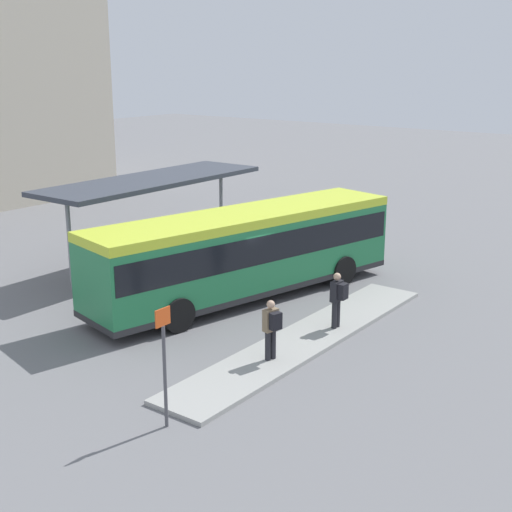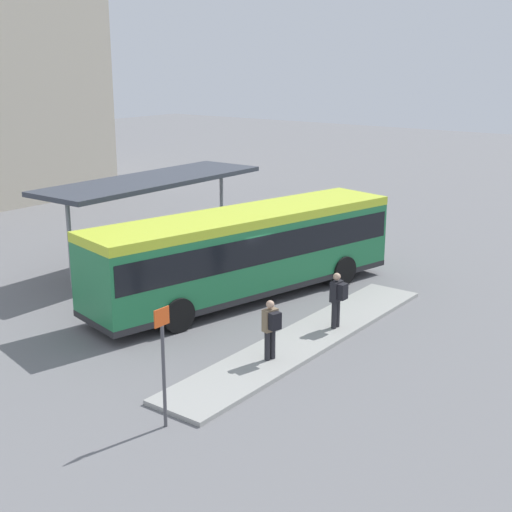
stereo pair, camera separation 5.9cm
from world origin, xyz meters
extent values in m
plane|color=slate|center=(0.00, 0.00, 0.00)|extent=(120.00, 120.00, 0.00)
cube|color=#9E9E99|center=(-2.02, -3.80, 0.06)|extent=(11.35, 1.80, 0.12)
cube|color=#237A47|center=(0.00, 0.00, 1.67)|extent=(11.81, 4.99, 2.65)
cube|color=#C6DB33|center=(0.00, 0.00, 2.85)|extent=(11.84, 5.01, 0.30)
cube|color=black|center=(0.00, 0.00, 1.99)|extent=(11.60, 4.97, 0.93)
cube|color=black|center=(5.61, -1.29, 1.99)|extent=(0.59, 2.22, 1.02)
cube|color=#28282B|center=(0.00, 0.00, 0.45)|extent=(11.83, 5.00, 0.20)
cylinder|color=black|center=(3.76, 0.35, 0.54)|extent=(1.11, 0.51, 1.08)
cylinder|color=black|center=(3.23, -1.95, 0.54)|extent=(1.11, 0.51, 1.08)
cylinder|color=black|center=(-3.23, 1.95, 0.54)|extent=(1.11, 0.51, 1.08)
cylinder|color=black|center=(-3.76, -0.35, 0.54)|extent=(1.11, 0.51, 1.08)
cylinder|color=#232328|center=(-4.03, -3.86, 0.53)|extent=(0.15, 0.15, 0.82)
cylinder|color=#232328|center=(-3.85, -3.91, 0.53)|extent=(0.15, 0.15, 0.82)
cube|color=#7A664C|center=(-3.94, -3.89, 1.24)|extent=(0.45, 0.32, 0.61)
cube|color=black|center=(-4.00, -4.09, 1.27)|extent=(0.35, 0.27, 0.46)
sphere|color=tan|center=(-3.94, -3.89, 1.68)|extent=(0.22, 0.22, 0.22)
cylinder|color=#232328|center=(-0.95, -4.08, 0.54)|extent=(0.16, 0.16, 0.84)
cylinder|color=#232328|center=(-0.76, -4.08, 0.54)|extent=(0.16, 0.16, 0.84)
cube|color=black|center=(-0.86, -4.08, 1.27)|extent=(0.42, 0.23, 0.63)
cube|color=black|center=(-0.86, -4.30, 1.30)|extent=(0.32, 0.21, 0.48)
sphere|color=tan|center=(-0.86, -4.08, 1.72)|extent=(0.23, 0.23, 0.23)
torus|color=black|center=(9.01, 1.87, 0.34)|extent=(0.14, 0.69, 0.69)
torus|color=black|center=(8.88, 0.94, 0.34)|extent=(0.14, 0.69, 0.69)
cylinder|color=gold|center=(8.95, 1.41, 0.57)|extent=(0.14, 0.73, 0.04)
cylinder|color=gold|center=(8.92, 1.24, 0.51)|extent=(0.04, 0.04, 0.34)
cube|color=black|center=(8.92, 1.24, 0.68)|extent=(0.09, 0.19, 0.04)
cylinder|color=gold|center=(9.00, 1.78, 0.65)|extent=(0.48, 0.10, 0.03)
torus|color=black|center=(9.00, 2.79, 0.37)|extent=(0.17, 0.75, 0.75)
torus|color=black|center=(9.16, 1.78, 0.37)|extent=(0.17, 0.75, 0.75)
cylinder|color=silver|center=(9.08, 2.28, 0.62)|extent=(0.16, 0.79, 0.04)
cylinder|color=silver|center=(9.11, 2.10, 0.56)|extent=(0.04, 0.04, 0.37)
cube|color=black|center=(9.11, 2.10, 0.74)|extent=(0.10, 0.19, 0.04)
cylinder|color=silver|center=(9.01, 2.69, 0.71)|extent=(0.48, 0.11, 0.03)
torus|color=black|center=(9.08, 2.69, 0.34)|extent=(0.16, 0.69, 0.70)
torus|color=black|center=(8.92, 3.62, 0.34)|extent=(0.16, 0.69, 0.70)
cylinder|color=red|center=(9.00, 3.16, 0.57)|extent=(0.16, 0.73, 0.04)
cylinder|color=red|center=(8.97, 3.32, 0.51)|extent=(0.04, 0.04, 0.34)
cube|color=black|center=(8.97, 3.32, 0.68)|extent=(0.10, 0.19, 0.04)
cylinder|color=red|center=(9.07, 2.79, 0.65)|extent=(0.48, 0.11, 0.03)
cube|color=#383D47|center=(1.26, 5.59, 3.34)|extent=(9.82, 3.03, 0.18)
cylinder|color=gray|center=(-2.91, 5.59, 1.62)|extent=(0.16, 0.16, 3.25)
cylinder|color=gray|center=(5.44, 5.59, 1.62)|extent=(0.16, 0.16, 3.25)
cylinder|color=slate|center=(-2.15, 2.79, 0.30)|extent=(0.87, 0.87, 0.60)
sphere|color=#235B28|center=(-2.15, 2.79, 0.97)|extent=(1.00, 1.00, 1.00)
cylinder|color=slate|center=(2.17, 3.17, 0.32)|extent=(0.87, 0.87, 0.65)
sphere|color=#235B28|center=(2.17, 3.17, 1.03)|extent=(1.00, 1.00, 1.00)
cylinder|color=#4C4C51|center=(-8.11, -4.04, 1.20)|extent=(0.08, 0.08, 2.40)
cube|color=#D84C19|center=(-8.11, -4.04, 2.60)|extent=(0.44, 0.03, 0.40)
camera|label=1|loc=(-18.35, -14.24, 7.95)|focal=50.00mm
camera|label=2|loc=(-18.32, -14.29, 7.95)|focal=50.00mm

